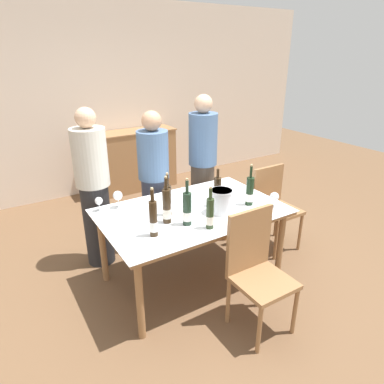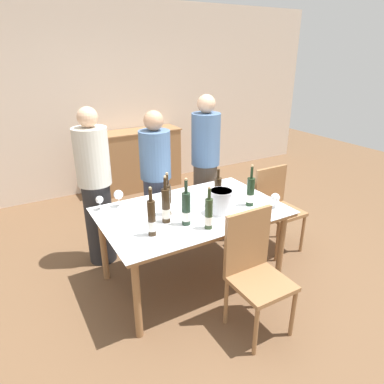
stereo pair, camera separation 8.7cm
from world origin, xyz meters
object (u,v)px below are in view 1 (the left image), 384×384
at_px(wine_glass_2, 274,197).
at_px(person_guest_left, 154,183).
at_px(wine_glass_1, 118,196).
at_px(wine_bottle_1, 167,207).
at_px(wine_glass_0, 99,202).
at_px(dining_table, 192,217).
at_px(wine_bottle_3, 210,214).
at_px(ice_bucket, 221,201).
at_px(wine_bottle_4, 250,192).
at_px(wine_bottle_5, 168,201).
at_px(wine_bottle_2, 217,193).
at_px(chair_right_end, 273,202).
at_px(wine_bottle_6, 187,210).
at_px(sideboard_cabinet, 133,160).
at_px(wine_bottle_0, 153,219).
at_px(person_host, 94,190).
at_px(person_guest_right, 203,166).
at_px(chair_near_front, 256,264).

height_order(wine_glass_2, person_guest_left, person_guest_left).
height_order(wine_glass_1, wine_glass_2, wine_glass_1).
bearing_deg(wine_bottle_1, wine_glass_0, 128.72).
bearing_deg(person_guest_left, dining_table, -89.38).
relative_size(wine_bottle_1, wine_bottle_3, 1.14).
height_order(ice_bucket, wine_bottle_4, wine_bottle_4).
height_order(wine_bottle_3, wine_glass_1, wine_bottle_3).
height_order(wine_bottle_3, wine_bottle_5, wine_bottle_5).
height_order(wine_bottle_2, chair_right_end, wine_bottle_2).
distance_m(wine_bottle_1, wine_bottle_6, 0.18).
bearing_deg(wine_glass_2, wine_bottle_1, 166.25).
height_order(sideboard_cabinet, ice_bucket, ice_bucket).
bearing_deg(chair_right_end, ice_bucket, -164.27).
relative_size(wine_bottle_0, person_host, 0.25).
relative_size(wine_bottle_3, wine_bottle_6, 0.89).
xyz_separation_m(wine_bottle_5, wine_glass_2, (0.92, -0.36, -0.04)).
bearing_deg(person_guest_right, wine_glass_0, -164.76).
bearing_deg(wine_glass_1, person_guest_right, 18.21).
height_order(dining_table, wine_bottle_6, wine_bottle_6).
relative_size(ice_bucket, chair_right_end, 0.24).
distance_m(wine_glass_2, person_guest_left, 1.30).
bearing_deg(wine_glass_1, wine_bottle_2, -29.39).
bearing_deg(wine_bottle_0, person_host, 99.18).
xyz_separation_m(wine_bottle_2, chair_right_end, (0.87, 0.12, -0.35)).
bearing_deg(wine_glass_2, person_host, 140.61).
height_order(chair_right_end, person_host, person_host).
bearing_deg(wine_glass_0, person_guest_right, 15.24).
relative_size(wine_bottle_2, wine_glass_0, 2.70).
bearing_deg(wine_bottle_1, wine_glass_2, -13.75).
bearing_deg(wine_bottle_3, wine_bottle_6, 129.52).
distance_m(sideboard_cabinet, wine_bottle_0, 2.96).
distance_m(ice_bucket, wine_bottle_2, 0.15).
bearing_deg(wine_bottle_2, chair_near_front, -100.27).
distance_m(wine_bottle_1, person_guest_right, 1.31).
relative_size(wine_bottle_4, chair_near_front, 0.40).
height_order(wine_bottle_6, person_guest_right, person_guest_right).
bearing_deg(person_guest_right, wine_bottle_1, -136.83).
height_order(sideboard_cabinet, wine_glass_1, sideboard_cabinet).
xyz_separation_m(wine_glass_1, person_host, (-0.11, 0.37, -0.05)).
height_order(sideboard_cabinet, person_guest_left, person_guest_left).
distance_m(sideboard_cabinet, wine_bottle_3, 2.97).
height_order(dining_table, wine_bottle_5, wine_bottle_5).
xyz_separation_m(person_guest_left, person_guest_right, (0.66, 0.04, 0.06)).
distance_m(sideboard_cabinet, wine_bottle_6, 2.85).
relative_size(person_host, person_guest_left, 1.06).
xyz_separation_m(wine_bottle_0, person_guest_right, (1.14, 1.04, -0.06)).
xyz_separation_m(wine_glass_0, chair_right_end, (1.84, -0.35, -0.31)).
bearing_deg(wine_bottle_2, wine_bottle_3, -133.40).
bearing_deg(wine_bottle_0, wine_bottle_2, 14.48).
bearing_deg(person_guest_left, chair_right_end, -31.01).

